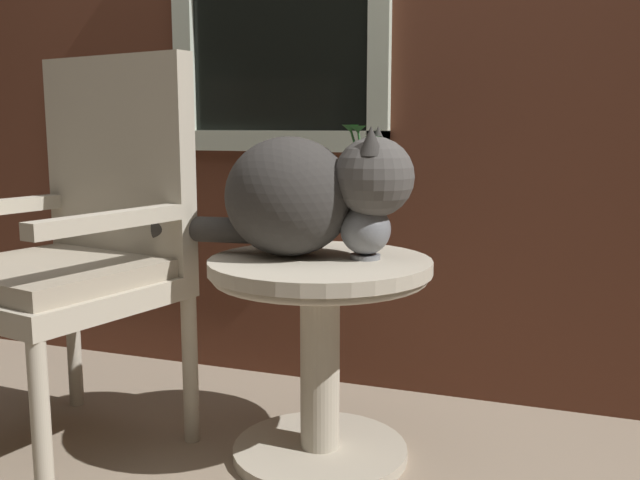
{
  "coord_description": "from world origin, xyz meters",
  "views": [
    {
      "loc": [
        0.72,
        -1.42,
        0.89
      ],
      "look_at": [
        0.1,
        0.29,
        0.6
      ],
      "focal_mm": 39.98,
      "sensor_mm": 36.0,
      "label": 1
    }
  ],
  "objects": [
    {
      "name": "wicker_side_table",
      "position": [
        0.1,
        0.29,
        0.37
      ],
      "size": [
        0.58,
        0.58,
        0.55
      ],
      "color": "#B2A893",
      "rests_on": "ground_plane"
    },
    {
      "name": "wicker_chair",
      "position": [
        -0.56,
        0.16,
        0.58
      ],
      "size": [
        0.64,
        0.63,
        1.08
      ],
      "color": "#B2A893",
      "rests_on": "ground_plane"
    },
    {
      "name": "cat",
      "position": [
        0.05,
        0.31,
        0.71
      ],
      "size": [
        0.71,
        0.35,
        0.34
      ],
      "color": "#33302D",
      "rests_on": "wicker_side_table"
    },
    {
      "name": "pewter_vase_with_ivy",
      "position": [
        0.21,
        0.33,
        0.65
      ],
      "size": [
        0.13,
        0.13,
        0.35
      ],
      "color": "slate",
      "rests_on": "wicker_side_table"
    }
  ]
}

